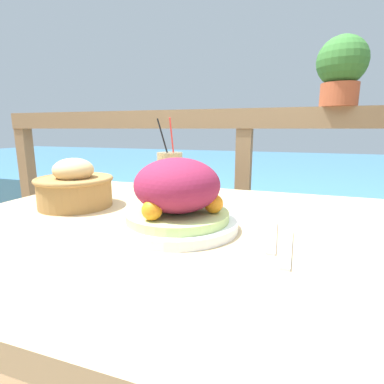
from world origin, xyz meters
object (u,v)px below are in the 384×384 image
(salad_plate, at_px, (177,199))
(potted_plant, at_px, (342,68))
(drink_glass, at_px, (170,173))
(bread_basket, at_px, (75,187))

(salad_plate, bearing_deg, potted_plant, 66.21)
(drink_glass, xyz_separation_m, potted_plant, (0.53, 0.55, 0.38))
(salad_plate, xyz_separation_m, bread_basket, (-0.33, 0.08, -0.01))
(drink_glass, height_order, bread_basket, drink_glass)
(drink_glass, relative_size, bread_basket, 1.18)
(potted_plant, bearing_deg, salad_plate, -113.79)
(salad_plate, height_order, drink_glass, drink_glass)
(bread_basket, xyz_separation_m, potted_plant, (0.72, 0.78, 0.40))
(salad_plate, height_order, bread_basket, salad_plate)
(drink_glass, relative_size, potted_plant, 0.87)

